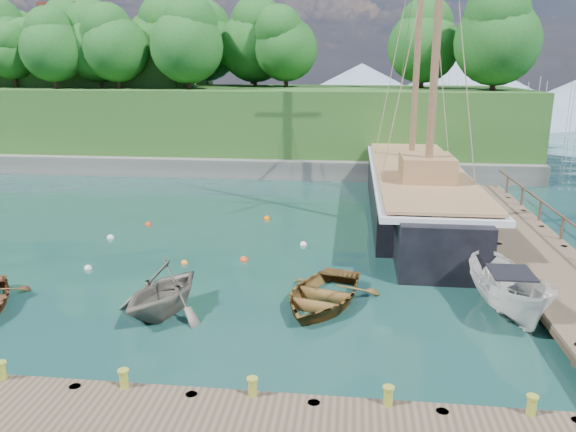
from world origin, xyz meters
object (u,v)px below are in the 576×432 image
(rowboat_2, at_px, (322,304))
(cabin_boat_white, at_px, (507,314))
(rowboat_1, at_px, (164,313))
(schooner, at_px, (417,195))

(rowboat_2, height_order, cabin_boat_white, cabin_boat_white)
(rowboat_1, height_order, cabin_boat_white, rowboat_1)
(rowboat_2, distance_m, cabin_boat_white, 6.00)
(rowboat_1, bearing_deg, cabin_boat_white, 23.63)
(rowboat_2, distance_m, schooner, 13.06)
(rowboat_2, relative_size, cabin_boat_white, 0.98)
(schooner, bearing_deg, rowboat_2, -109.56)
(cabin_boat_white, bearing_deg, schooner, 87.67)
(cabin_boat_white, xyz_separation_m, schooner, (-1.66, 12.35, 1.08))
(cabin_boat_white, bearing_deg, rowboat_1, 176.37)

